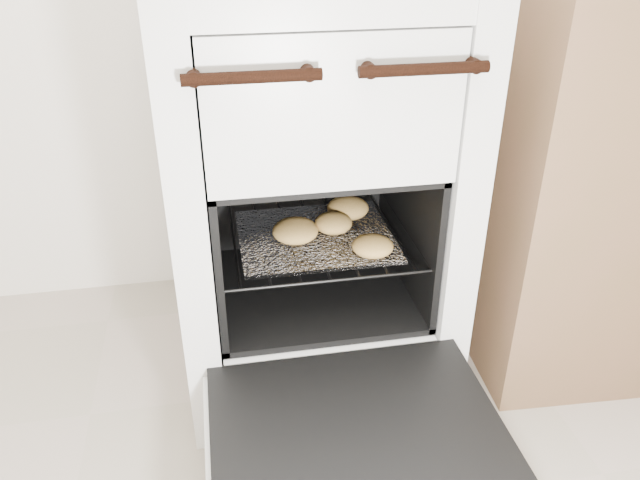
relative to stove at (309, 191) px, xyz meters
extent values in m
cube|color=silver|center=(0.00, 0.01, 0.01)|extent=(0.56, 0.60, 0.86)
cylinder|color=black|center=(-0.13, -0.30, 0.33)|extent=(0.21, 0.02, 0.02)
cylinder|color=black|center=(0.13, -0.30, 0.33)|extent=(0.21, 0.02, 0.02)
cube|color=black|center=(0.00, -0.48, -0.23)|extent=(0.49, 0.38, 0.02)
cube|color=silver|center=(0.00, -0.48, -0.24)|extent=(0.51, 0.39, 0.02)
cylinder|color=black|center=(-0.20, -0.06, -0.07)|extent=(0.01, 0.39, 0.01)
cylinder|color=black|center=(0.20, -0.06, -0.07)|extent=(0.01, 0.39, 0.01)
cylinder|color=black|center=(0.00, -0.25, -0.07)|extent=(0.40, 0.01, 0.01)
cylinder|color=black|center=(0.00, 0.13, -0.07)|extent=(0.40, 0.01, 0.01)
cylinder|color=black|center=(-0.17, -0.06, -0.07)|extent=(0.01, 0.38, 0.01)
cylinder|color=black|center=(-0.11, -0.06, -0.07)|extent=(0.01, 0.38, 0.01)
cylinder|color=black|center=(-0.06, -0.06, -0.07)|extent=(0.01, 0.38, 0.01)
cylinder|color=black|center=(0.00, -0.06, -0.07)|extent=(0.01, 0.38, 0.01)
cylinder|color=black|center=(0.06, -0.06, -0.07)|extent=(0.01, 0.38, 0.01)
cylinder|color=black|center=(0.11, -0.06, -0.07)|extent=(0.01, 0.38, 0.01)
cylinder|color=black|center=(0.17, -0.06, -0.07)|extent=(0.01, 0.38, 0.01)
cube|color=white|center=(0.00, -0.08, -0.07)|extent=(0.32, 0.28, 0.01)
ellipsoid|color=tan|center=(-0.04, -0.09, -0.04)|extent=(0.13, 0.13, 0.04)
ellipsoid|color=tan|center=(-0.04, -0.10, -0.04)|extent=(0.11, 0.11, 0.04)
ellipsoid|color=tan|center=(0.10, -0.18, -0.05)|extent=(0.09, 0.09, 0.04)
ellipsoid|color=tan|center=(0.09, -0.01, -0.04)|extent=(0.11, 0.11, 0.04)
ellipsoid|color=tan|center=(0.04, -0.07, -0.04)|extent=(0.09, 0.09, 0.04)
camera|label=1|loc=(-0.20, -1.22, 0.56)|focal=35.00mm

